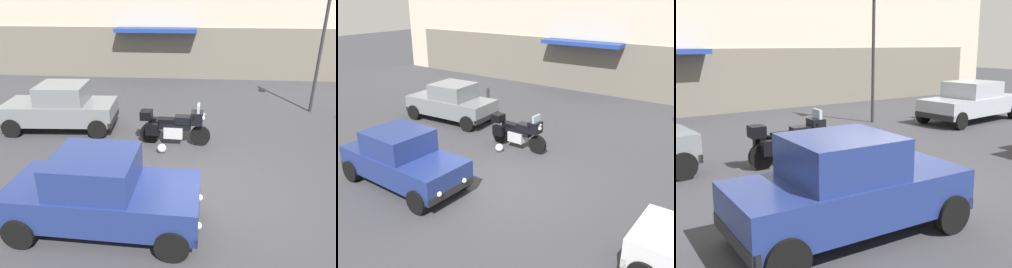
{
  "view_description": "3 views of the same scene",
  "coord_description": "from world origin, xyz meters",
  "views": [
    {
      "loc": [
        -0.43,
        -7.01,
        4.46
      ],
      "look_at": [
        -1.12,
        0.67,
        1.14
      ],
      "focal_mm": 34.82,
      "sensor_mm": 36.0,
      "label": 1
    },
    {
      "loc": [
        5.8,
        -7.85,
        5.24
      ],
      "look_at": [
        -0.44,
        0.92,
        1.17
      ],
      "focal_mm": 40.19,
      "sensor_mm": 36.0,
      "label": 2
    },
    {
      "loc": [
        -5.83,
        -6.92,
        3.0
      ],
      "look_at": [
        -0.88,
        0.5,
        1.13
      ],
      "focal_mm": 46.06,
      "sensor_mm": 36.0,
      "label": 3
    }
  ],
  "objects": [
    {
      "name": "ground_plane",
      "position": [
        0.0,
        0.0,
        0.0
      ],
      "size": [
        80.0,
        80.0,
        0.0
      ],
      "primitive_type": "plane",
      "color": "#38383D"
    },
    {
      "name": "motorcycle",
      "position": [
        -1.12,
        2.57,
        0.62
      ],
      "size": [
        2.26,
        0.77,
        1.36
      ],
      "rotation": [
        0.0,
        0.0,
        -0.04
      ],
      "color": "black",
      "rests_on": "ground"
    },
    {
      "name": "helmet",
      "position": [
        -1.43,
        1.89,
        0.14
      ],
      "size": [
        0.28,
        0.28,
        0.28
      ],
      "primitive_type": "sphere",
      "color": "silver",
      "rests_on": "ground"
    },
    {
      "name": "car_sedan_far",
      "position": [
        7.68,
        4.31,
        0.78
      ],
      "size": [
        4.69,
        2.3,
        1.56
      ],
      "rotation": [
        0.0,
        0.0,
        0.1
      ],
      "color": "#9EA3AD",
      "rests_on": "ground"
    },
    {
      "name": "car_wagon_end",
      "position": [
        -2.24,
        -1.63,
        0.81
      ],
      "size": [
        3.91,
        1.88,
        1.64
      ],
      "rotation": [
        0.0,
        0.0,
        -0.03
      ],
      "color": "navy",
      "rests_on": "ground"
    },
    {
      "name": "streetlamp_curbside",
      "position": [
        4.27,
        6.08,
        2.95
      ],
      "size": [
        0.28,
        0.94,
        4.86
      ],
      "color": "#2D2D33",
      "rests_on": "ground"
    }
  ]
}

